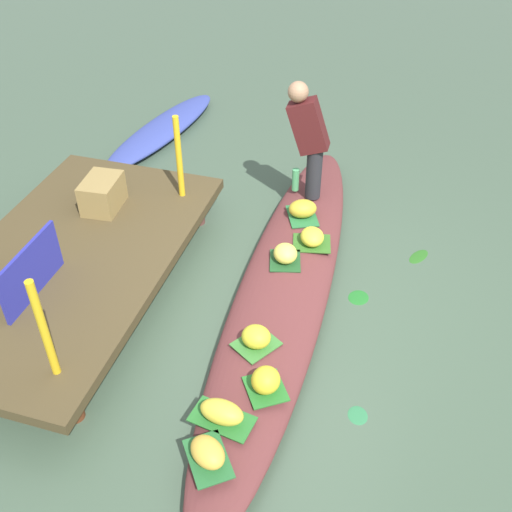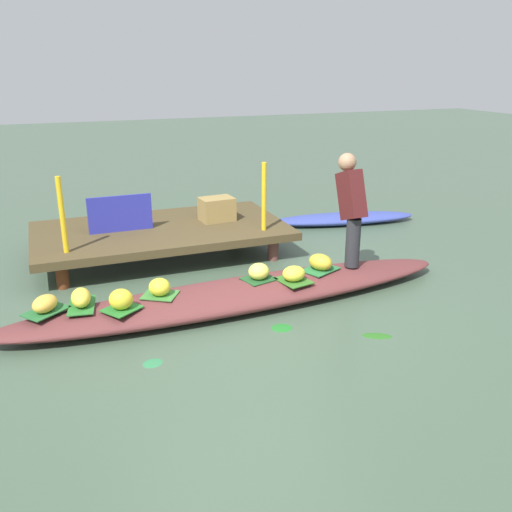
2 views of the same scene
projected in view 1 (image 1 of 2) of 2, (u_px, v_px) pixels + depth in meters
The scene contains 27 objects.
canal_water at pixel (284, 298), 5.51m from camera, with size 40.00×40.00×0.00m, color #425743.
dock_platform at pixel (70, 261), 5.43m from camera, with size 3.20×1.80×0.37m.
vendor_boat at pixel (285, 288), 5.44m from camera, with size 4.91×0.80×0.23m, color brown.
moored_boat at pixel (162, 130), 7.87m from camera, with size 2.31×0.51×0.16m, color #39479D.
leaf_mat_0 at pixel (312, 243), 5.76m from camera, with size 0.35×0.29×0.01m, color #356B24.
banana_bunch_0 at pixel (312, 237), 5.71m from camera, with size 0.25×0.22×0.16m, color yellow.
leaf_mat_1 at pixel (208, 459), 3.98m from camera, with size 0.38×0.25×0.01m, color #266631.
banana_bunch_1 at pixel (208, 452), 3.93m from camera, with size 0.27×0.19×0.15m, color gold.
leaf_mat_2 at pixel (222, 419), 4.22m from camera, with size 0.44×0.23×0.01m, color #286F2B.
banana_bunch_2 at pixel (222, 412), 4.17m from camera, with size 0.32×0.18×0.16m, color yellow.
leaf_mat_3 at pixel (266, 389), 4.42m from camera, with size 0.31×0.27×0.01m, color #287229.
banana_bunch_3 at pixel (266, 380), 4.36m from camera, with size 0.22×0.21×0.19m, color yellow.
leaf_mat_4 at pixel (256, 344), 4.76m from camera, with size 0.32×0.27×0.01m, color #3B7D34.
banana_bunch_4 at pixel (256, 337), 4.71m from camera, with size 0.23×0.21×0.17m, color yellow.
leaf_mat_5 at pixel (302, 216), 6.10m from camera, with size 0.39×0.28×0.01m, color #286E38.
banana_bunch_5 at pixel (303, 209), 6.05m from camera, with size 0.28×0.21×0.18m, color gold.
leaf_mat_6 at pixel (285, 261), 5.56m from camera, with size 0.32×0.28×0.01m, color #204F25.
banana_bunch_6 at pixel (285, 253), 5.50m from camera, with size 0.23×0.21×0.17m, color #F2E758.
vendor_person at pixel (308, 135), 5.96m from camera, with size 0.20×0.44×1.24m.
water_bottle at pixel (296, 180), 6.41m from camera, with size 0.08×0.08×0.25m, color #51B16C.
market_banner at pixel (31, 271), 4.88m from camera, with size 0.79×0.03×0.46m, color #2A2E9F.
railing_post_west at pixel (44, 330), 4.09m from camera, with size 0.06×0.06×0.86m, color yellow.
railing_post_east at pixel (179, 157), 5.88m from camera, with size 0.06×0.06×0.86m, color yellow.
produce_crate at pixel (102, 194), 5.89m from camera, with size 0.44×0.32×0.31m, color olive.
drifting_plant_0 at pixel (358, 415), 4.52m from camera, with size 0.17×0.15×0.01m, color #2E7847.
drifting_plant_1 at pixel (419, 256), 5.97m from camera, with size 0.27×0.13×0.01m, color #28641E.
drifting_plant_2 at pixel (358, 297), 5.51m from camera, with size 0.20×0.18×0.01m, color #217027.
Camera 1 is at (-3.94, -0.91, 3.77)m, focal length 42.73 mm.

